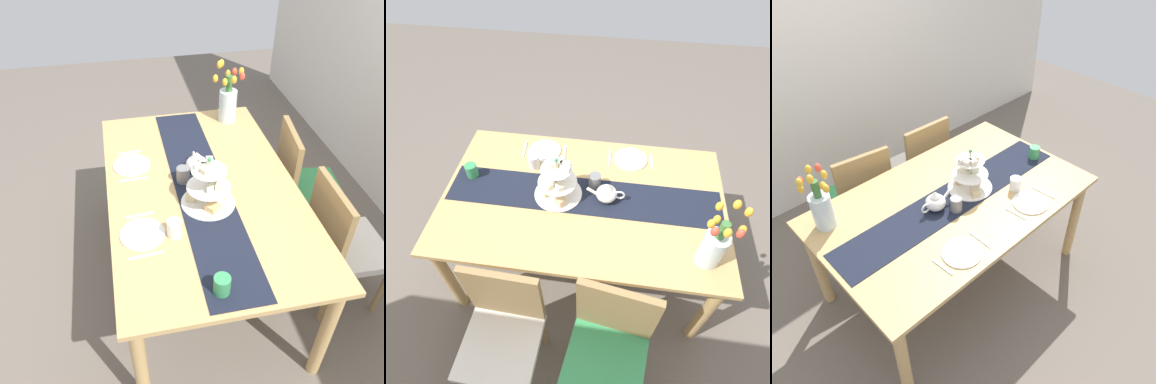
# 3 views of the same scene
# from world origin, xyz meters

# --- Properties ---
(ground_plane) EXTENTS (8.00, 8.00, 0.00)m
(ground_plane) POSITION_xyz_m (0.00, 0.00, 0.00)
(ground_plane) COLOR #6B6056
(room_wall_rear) EXTENTS (6.00, 0.08, 2.60)m
(room_wall_rear) POSITION_xyz_m (0.00, 1.64, 1.30)
(room_wall_rear) COLOR silver
(room_wall_rear) RESTS_ON ground_plane
(dining_table) EXTENTS (1.76, 1.09, 0.78)m
(dining_table) POSITION_xyz_m (0.00, 0.00, 0.68)
(dining_table) COLOR tan
(dining_table) RESTS_ON ground_plane
(chair_left) EXTENTS (0.48, 0.48, 0.91)m
(chair_left) POSITION_xyz_m (-0.24, 0.77, 0.50)
(chair_left) COLOR olive
(chair_left) RESTS_ON ground_plane
(chair_right) EXTENTS (0.43, 0.43, 0.91)m
(chair_right) POSITION_xyz_m (0.34, 0.77, 0.50)
(chair_right) COLOR olive
(chair_right) RESTS_ON ground_plane
(table_runner) EXTENTS (1.71, 0.30, 0.00)m
(table_runner) POSITION_xyz_m (0.00, -0.01, 0.78)
(table_runner) COLOR black
(table_runner) RESTS_ON dining_table
(tiered_cake_stand) EXTENTS (0.30, 0.30, 0.30)m
(tiered_cake_stand) POSITION_xyz_m (0.16, 0.00, 0.88)
(tiered_cake_stand) COLOR beige
(tiered_cake_stand) RESTS_ON table_runner
(teapot) EXTENTS (0.24, 0.13, 0.14)m
(teapot) POSITION_xyz_m (-0.15, 0.00, 0.84)
(teapot) COLOR white
(teapot) RESTS_ON table_runner
(tulip_vase) EXTENTS (0.19, 0.21, 0.43)m
(tulip_vase) POSITION_xyz_m (-0.72, 0.35, 0.93)
(tulip_vase) COLOR silver
(tulip_vase) RESTS_ON dining_table
(dinner_plate_left) EXTENTS (0.23, 0.23, 0.01)m
(dinner_plate_left) POSITION_xyz_m (-0.28, -0.38, 0.78)
(dinner_plate_left) COLOR white
(dinner_plate_left) RESTS_ON dining_table
(fork_left) EXTENTS (0.03, 0.15, 0.01)m
(fork_left) POSITION_xyz_m (-0.43, -0.38, 0.78)
(fork_left) COLOR silver
(fork_left) RESTS_ON dining_table
(knife_left) EXTENTS (0.01, 0.17, 0.01)m
(knife_left) POSITION_xyz_m (-0.14, -0.38, 0.78)
(knife_left) COLOR silver
(knife_left) RESTS_ON dining_table
(dinner_plate_right) EXTENTS (0.23, 0.23, 0.01)m
(dinner_plate_right) POSITION_xyz_m (0.33, -0.38, 0.78)
(dinner_plate_right) COLOR white
(dinner_plate_right) RESTS_ON dining_table
(fork_right) EXTENTS (0.03, 0.15, 0.01)m
(fork_right) POSITION_xyz_m (0.18, -0.38, 0.78)
(fork_right) COLOR silver
(fork_right) RESTS_ON dining_table
(knife_right) EXTENTS (0.03, 0.17, 0.01)m
(knife_right) POSITION_xyz_m (0.47, -0.38, 0.78)
(knife_right) COLOR silver
(knife_right) RESTS_ON dining_table
(mug_grey) EXTENTS (0.08, 0.08, 0.09)m
(mug_grey) POSITION_xyz_m (-0.06, -0.10, 0.83)
(mug_grey) COLOR slate
(mug_grey) RESTS_ON table_runner
(mug_white_text) EXTENTS (0.08, 0.08, 0.09)m
(mug_white_text) POSITION_xyz_m (0.36, -0.22, 0.82)
(mug_white_text) COLOR white
(mug_white_text) RESTS_ON dining_table
(mug_orange) EXTENTS (0.08, 0.08, 0.09)m
(mug_orange) POSITION_xyz_m (0.75, -0.08, 0.82)
(mug_orange) COLOR #389356
(mug_orange) RESTS_ON dining_table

